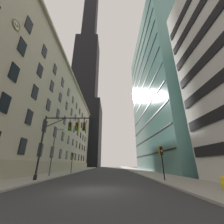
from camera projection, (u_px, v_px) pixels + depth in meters
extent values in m
cube|color=#303033|center=(95.00, 191.00, 9.71)|extent=(102.00, 160.00, 0.10)
cube|color=gray|center=(212.00, 189.00, 9.83)|extent=(5.00, 160.00, 0.15)
cube|color=#BCAF93|center=(49.00, 122.00, 42.63)|extent=(14.46, 72.05, 28.14)
cube|color=tan|center=(77.00, 85.00, 47.48)|extent=(0.70, 72.05, 0.60)
cube|color=tan|center=(68.00, 166.00, 38.06)|extent=(0.50, 72.05, 2.20)
cube|color=black|center=(23.00, 146.00, 18.52)|extent=(0.14, 1.40, 2.20)
cube|color=black|center=(40.00, 150.00, 23.19)|extent=(0.14, 1.40, 2.20)
cube|color=black|center=(52.00, 152.00, 27.86)|extent=(0.14, 1.40, 2.20)
cube|color=black|center=(60.00, 154.00, 32.53)|extent=(0.14, 1.40, 2.20)
cube|color=black|center=(67.00, 155.00, 37.20)|extent=(0.14, 1.40, 2.20)
cube|color=black|center=(72.00, 156.00, 41.87)|extent=(0.14, 1.40, 2.20)
cube|color=black|center=(76.00, 157.00, 46.54)|extent=(0.14, 1.40, 2.20)
cube|color=black|center=(79.00, 157.00, 51.21)|extent=(0.14, 1.40, 2.20)
cube|color=black|center=(81.00, 158.00, 55.88)|extent=(0.14, 1.40, 2.20)
cube|color=black|center=(84.00, 158.00, 60.55)|extent=(0.14, 1.40, 2.20)
cube|color=black|center=(5.00, 103.00, 15.36)|extent=(0.14, 1.40, 2.20)
cube|color=black|center=(29.00, 117.00, 20.03)|extent=(0.14, 1.40, 2.20)
cube|color=black|center=(45.00, 126.00, 24.70)|extent=(0.14, 1.40, 2.20)
cube|color=black|center=(55.00, 132.00, 29.36)|extent=(0.14, 1.40, 2.20)
cube|color=black|center=(63.00, 136.00, 34.03)|extent=(0.14, 1.40, 2.20)
cube|color=black|center=(69.00, 140.00, 38.70)|extent=(0.14, 1.40, 2.20)
cube|color=black|center=(73.00, 142.00, 43.37)|extent=(0.14, 1.40, 2.20)
cube|color=black|center=(77.00, 144.00, 48.04)|extent=(0.14, 1.40, 2.20)
cube|color=black|center=(80.00, 146.00, 52.71)|extent=(0.14, 1.40, 2.20)
cube|color=black|center=(82.00, 148.00, 57.38)|extent=(0.14, 1.40, 2.20)
cube|color=black|center=(84.00, 149.00, 62.05)|extent=(0.14, 1.40, 2.20)
cube|color=black|center=(14.00, 72.00, 16.86)|extent=(0.14, 1.40, 2.20)
cube|color=black|center=(35.00, 92.00, 21.53)|extent=(0.14, 1.40, 2.20)
cube|color=black|center=(49.00, 105.00, 26.20)|extent=(0.14, 1.40, 2.20)
cube|color=black|center=(58.00, 114.00, 30.87)|extent=(0.14, 1.40, 2.20)
cube|color=black|center=(65.00, 120.00, 35.54)|extent=(0.14, 1.40, 2.20)
cube|color=black|center=(70.00, 125.00, 40.20)|extent=(0.14, 1.40, 2.20)
cube|color=black|center=(74.00, 129.00, 44.87)|extent=(0.14, 1.40, 2.20)
cube|color=black|center=(78.00, 133.00, 49.54)|extent=(0.14, 1.40, 2.20)
cube|color=black|center=(81.00, 135.00, 54.21)|extent=(0.14, 1.40, 2.20)
cube|color=black|center=(83.00, 138.00, 58.88)|extent=(0.14, 1.40, 2.20)
cube|color=black|center=(85.00, 140.00, 63.55)|extent=(0.14, 1.40, 2.20)
cube|color=black|center=(22.00, 47.00, 18.36)|extent=(0.14, 1.40, 2.20)
cube|color=black|center=(40.00, 71.00, 23.03)|extent=(0.14, 1.40, 2.20)
cube|color=black|center=(52.00, 86.00, 27.70)|extent=(0.14, 1.40, 2.20)
cube|color=black|center=(60.00, 97.00, 32.37)|extent=(0.14, 1.40, 2.20)
cube|color=black|center=(67.00, 106.00, 37.04)|extent=(0.14, 1.40, 2.20)
cube|color=black|center=(72.00, 112.00, 41.71)|extent=(0.14, 1.40, 2.20)
cube|color=black|center=(76.00, 117.00, 46.38)|extent=(0.14, 1.40, 2.20)
cube|color=black|center=(79.00, 122.00, 51.04)|extent=(0.14, 1.40, 2.20)
cube|color=black|center=(81.00, 125.00, 55.71)|extent=(0.14, 1.40, 2.20)
cube|color=black|center=(84.00, 128.00, 60.38)|extent=(0.14, 1.40, 2.20)
cube|color=black|center=(86.00, 131.00, 65.05)|extent=(0.14, 1.40, 2.20)
cube|color=black|center=(29.00, 25.00, 19.86)|extent=(0.14, 1.40, 2.20)
cube|color=black|center=(44.00, 51.00, 24.53)|extent=(0.14, 1.40, 2.20)
cube|color=black|center=(55.00, 69.00, 29.20)|extent=(0.14, 1.40, 2.20)
cube|color=black|center=(63.00, 82.00, 33.87)|extent=(0.14, 1.40, 2.20)
cube|color=black|center=(68.00, 92.00, 38.54)|extent=(0.14, 1.40, 2.20)
cube|color=black|center=(73.00, 100.00, 43.21)|extent=(0.14, 1.40, 2.20)
cube|color=black|center=(77.00, 106.00, 47.88)|extent=(0.14, 1.40, 2.20)
cube|color=black|center=(80.00, 111.00, 52.55)|extent=(0.14, 1.40, 2.20)
cube|color=black|center=(82.00, 116.00, 57.22)|extent=(0.14, 1.40, 2.20)
cube|color=black|center=(84.00, 119.00, 61.88)|extent=(0.14, 1.40, 2.20)
cube|color=black|center=(86.00, 122.00, 66.55)|extent=(0.14, 1.40, 2.20)
torus|color=olive|center=(17.00, 25.00, 17.18)|extent=(0.12, 1.30, 1.30)
cylinder|color=silver|center=(16.00, 25.00, 17.18)|extent=(0.05, 1.12, 1.12)
cube|color=black|center=(18.00, 26.00, 17.33)|extent=(0.03, 0.34, 0.16)
cube|color=black|center=(16.00, 25.00, 16.95)|extent=(0.03, 0.44, 0.34)
cube|color=black|center=(81.00, 134.00, 85.55)|extent=(24.64, 24.64, 39.00)
cube|color=black|center=(86.00, 71.00, 102.66)|extent=(17.25, 17.25, 56.73)
cube|color=black|center=(91.00, 14.00, 125.48)|extent=(11.09, 11.09, 70.91)
cube|color=black|center=(223.00, 76.00, 11.92)|extent=(0.16, 12.78, 1.10)
cube|color=black|center=(213.00, 50.00, 12.99)|extent=(0.16, 12.78, 1.10)
cube|color=black|center=(206.00, 28.00, 14.06)|extent=(0.16, 12.78, 1.10)
cube|color=black|center=(199.00, 9.00, 15.14)|extent=(0.16, 12.78, 1.10)
cube|color=slate|center=(173.00, 92.00, 42.30)|extent=(19.32, 33.31, 45.56)
cube|color=black|center=(148.00, 155.00, 35.50)|extent=(0.12, 32.31, 0.24)
cube|color=black|center=(147.00, 139.00, 36.93)|extent=(0.12, 32.31, 0.24)
cube|color=black|center=(145.00, 125.00, 38.36)|extent=(0.12, 32.31, 0.24)
cube|color=black|center=(144.00, 112.00, 39.79)|extent=(0.12, 32.31, 0.24)
cube|color=black|center=(143.00, 100.00, 41.22)|extent=(0.12, 32.31, 0.24)
cube|color=black|center=(142.00, 88.00, 42.65)|extent=(0.12, 32.31, 0.24)
cube|color=black|center=(141.00, 78.00, 44.08)|extent=(0.12, 32.31, 0.24)
cube|color=black|center=(140.00, 68.00, 45.51)|extent=(0.12, 32.31, 0.24)
cube|color=black|center=(139.00, 58.00, 46.94)|extent=(0.12, 32.31, 0.24)
cube|color=black|center=(138.00, 49.00, 48.37)|extent=(0.12, 32.31, 0.24)
cylinder|color=black|center=(41.00, 145.00, 15.68)|extent=(0.20, 0.20, 7.20)
cylinder|color=black|center=(35.00, 177.00, 14.48)|extent=(0.36, 0.36, 0.50)
cylinder|color=black|center=(71.00, 118.00, 16.91)|extent=(6.31, 0.14, 0.14)
cylinder|color=black|center=(55.00, 123.00, 16.67)|extent=(2.60, 0.10, 1.32)
cylinder|color=black|center=(70.00, 120.00, 16.80)|extent=(0.04, 0.04, 0.60)
cube|color=black|center=(70.00, 126.00, 16.53)|extent=(0.30, 0.30, 0.90)
cube|color=olive|center=(70.00, 127.00, 16.69)|extent=(0.40, 0.40, 1.04)
sphere|color=#450808|center=(70.00, 124.00, 16.48)|extent=(0.20, 0.20, 0.20)
sphere|color=#4B3A08|center=(69.00, 126.00, 16.38)|extent=(0.20, 0.20, 0.20)
sphere|color=green|center=(69.00, 128.00, 16.28)|extent=(0.20, 0.20, 0.20)
cylinder|color=black|center=(77.00, 120.00, 16.81)|extent=(0.04, 0.04, 0.60)
cube|color=black|center=(77.00, 126.00, 16.54)|extent=(0.30, 0.30, 0.90)
cube|color=olive|center=(77.00, 127.00, 16.70)|extent=(0.40, 0.40, 1.04)
sphere|color=#450808|center=(77.00, 124.00, 16.49)|extent=(0.20, 0.20, 0.20)
sphere|color=#4B3A08|center=(77.00, 126.00, 16.39)|extent=(0.20, 0.20, 0.20)
sphere|color=green|center=(76.00, 128.00, 16.29)|extent=(0.20, 0.20, 0.20)
cylinder|color=black|center=(84.00, 120.00, 16.81)|extent=(0.04, 0.04, 0.60)
cube|color=black|center=(84.00, 126.00, 16.55)|extent=(0.30, 0.30, 0.90)
cube|color=olive|center=(84.00, 127.00, 16.70)|extent=(0.40, 0.40, 1.04)
sphere|color=red|center=(84.00, 124.00, 16.50)|extent=(0.20, 0.20, 0.20)
sphere|color=#4B3A08|center=(84.00, 126.00, 16.40)|extent=(0.20, 0.20, 0.20)
sphere|color=#083D10|center=(84.00, 128.00, 16.30)|extent=(0.20, 0.20, 0.20)
cylinder|color=black|center=(163.00, 163.00, 14.97)|extent=(0.12, 0.12, 3.48)
cube|color=black|center=(161.00, 151.00, 15.41)|extent=(0.30, 0.30, 0.90)
cube|color=olive|center=(161.00, 151.00, 15.57)|extent=(0.40, 0.40, 1.04)
sphere|color=#450808|center=(161.00, 148.00, 15.36)|extent=(0.20, 0.20, 0.20)
sphere|color=yellow|center=(162.00, 151.00, 15.26)|extent=(0.20, 0.20, 0.20)
sphere|color=#083D10|center=(162.00, 153.00, 15.16)|extent=(0.20, 0.20, 0.20)
cylinder|color=black|center=(72.00, 163.00, 25.92)|extent=(0.12, 0.12, 3.59)
cube|color=black|center=(73.00, 156.00, 26.38)|extent=(0.30, 0.30, 0.90)
cube|color=olive|center=(73.00, 156.00, 26.54)|extent=(0.40, 0.40, 1.04)
sphere|color=#450808|center=(72.00, 154.00, 26.33)|extent=(0.20, 0.20, 0.20)
sphere|color=#4B3A08|center=(72.00, 156.00, 26.23)|extent=(0.20, 0.20, 0.20)
sphere|color=green|center=(72.00, 157.00, 26.13)|extent=(0.20, 0.20, 0.20)
cylinder|color=#47474C|center=(53.00, 151.00, 20.82)|extent=(0.18, 0.18, 7.01)
cylinder|color=#47474C|center=(60.00, 129.00, 22.02)|extent=(1.47, 0.10, 0.10)
ellipsoid|color=#EFE5C6|center=(65.00, 130.00, 22.00)|extent=(0.56, 0.32, 0.24)
cylinder|color=gold|center=(224.00, 184.00, 8.88)|extent=(0.24, 0.24, 0.70)
sphere|color=gold|center=(222.00, 178.00, 9.02)|extent=(0.26, 0.26, 0.26)
cylinder|color=gold|center=(221.00, 183.00, 8.91)|extent=(0.12, 0.10, 0.10)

